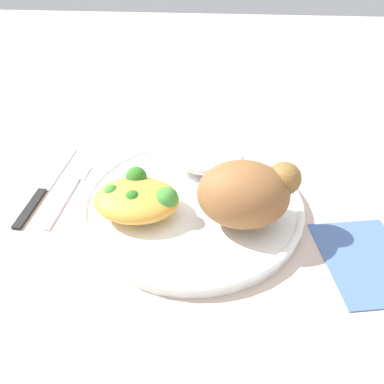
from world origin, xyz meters
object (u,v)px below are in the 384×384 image
mac_cheese_with_broccoli (138,198)px  roasted_chicken (246,193)px  rice_pile (209,158)px  knife (42,190)px  plate (192,203)px  napkin (367,260)px  fork (70,190)px

mac_cheese_with_broccoli → roasted_chicken: bearing=-3.7°
rice_pile → knife: bearing=-168.5°
plate → mac_cheese_with_broccoli: mac_cheese_with_broccoli is taller
rice_pile → napkin: size_ratio=0.78×
mac_cheese_with_broccoli → fork: mac_cheese_with_broccoli is taller
plate → fork: (-0.18, 0.03, -0.01)m
plate → fork: 0.18m
mac_cheese_with_broccoli → knife: size_ratio=0.56×
mac_cheese_with_broccoli → knife: mac_cheese_with_broccoli is taller
knife → rice_pile: bearing=11.5°
knife → napkin: size_ratio=1.48×
rice_pile → fork: size_ratio=0.71×
rice_pile → napkin: bearing=-38.0°
roasted_chicken → napkin: size_ratio=0.93×
roasted_chicken → plate: bearing=151.0°
plate → mac_cheese_with_broccoli: (-0.06, -0.03, 0.03)m
roasted_chicken → knife: (-0.28, 0.06, -0.06)m
roasted_chicken → mac_cheese_with_broccoli: size_ratio=1.13×
plate → fork: bearing=171.7°
roasted_chicken → fork: (-0.24, 0.06, -0.06)m
rice_pile → mac_cheese_with_broccoli: mac_cheese_with_broccoli is taller
mac_cheese_with_broccoli → plate: bearing=23.6°
rice_pile → mac_cheese_with_broccoli: (-0.08, -0.10, 0.00)m
roasted_chicken → rice_pile: bearing=113.7°
roasted_chicken → rice_pile: roasted_chicken is taller
knife → plate: bearing=-6.1°
rice_pile → roasted_chicken: bearing=-66.3°
plate → napkin: plate is taller
fork → knife: 0.04m
roasted_chicken → mac_cheese_with_broccoli: roasted_chicken is taller
rice_pile → napkin: rice_pile is taller
knife → roasted_chicken: bearing=-12.0°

